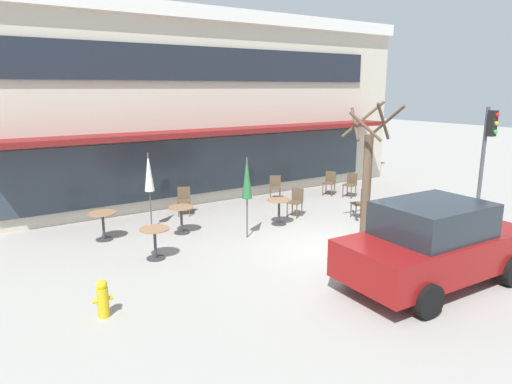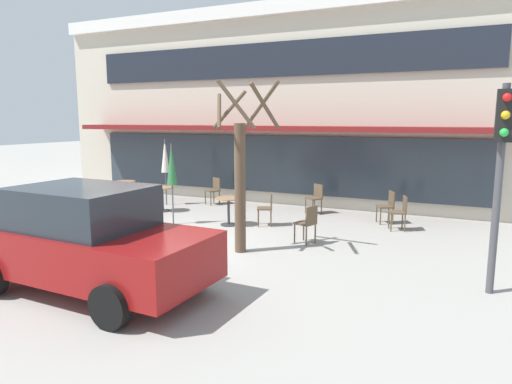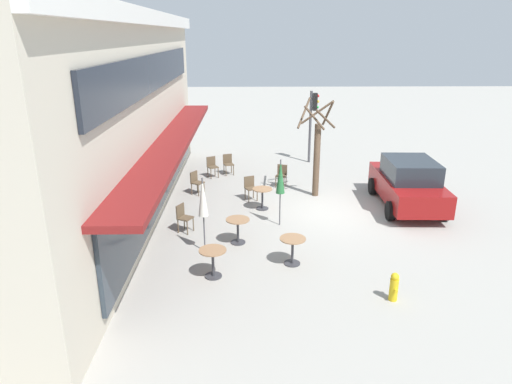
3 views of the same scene
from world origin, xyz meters
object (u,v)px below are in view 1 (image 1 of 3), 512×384
(cafe_chair_2, at_px, (184,199))
(cafe_chair_4, at_px, (296,200))
(cafe_chair_5, at_px, (330,181))
(street_tree, at_px, (367,173))
(cafe_chair_3, at_px, (361,202))
(traffic_light_pole, at_px, (487,143))
(cafe_chair_1, at_px, (351,183))
(patio_umbrella_cream_folded, at_px, (149,173))
(fire_hydrant, at_px, (103,298))
(cafe_table_near_wall, at_px, (181,215))
(cafe_table_by_tree, at_px, (279,208))
(patio_umbrella_green_folded, at_px, (247,179))
(parked_sedan, at_px, (434,244))
(cafe_table_streetside, at_px, (103,221))
(cafe_chair_0, at_px, (275,186))
(cafe_table_mid_patio, at_px, (155,238))

(cafe_chair_2, bearing_deg, cafe_chair_4, -36.28)
(cafe_chair_5, height_order, street_tree, street_tree)
(cafe_chair_3, height_order, traffic_light_pole, traffic_light_pole)
(cafe_chair_1, relative_size, cafe_chair_3, 1.00)
(cafe_chair_1, bearing_deg, patio_umbrella_cream_folded, 177.13)
(fire_hydrant, bearing_deg, cafe_table_near_wall, 49.30)
(cafe_chair_1, distance_m, traffic_light_pole, 4.73)
(patio_umbrella_cream_folded, bearing_deg, fire_hydrant, -119.65)
(cafe_table_near_wall, bearing_deg, cafe_chair_5, 10.51)
(cafe_table_by_tree, distance_m, cafe_chair_4, 1.05)
(patio_umbrella_cream_folded, bearing_deg, cafe_chair_2, 29.20)
(patio_umbrella_green_folded, relative_size, cafe_chair_2, 2.47)
(patio_umbrella_cream_folded, xyz_separation_m, cafe_chair_2, (1.39, 0.78, -1.10))
(cafe_table_by_tree, bearing_deg, cafe_table_near_wall, 163.62)
(cafe_chair_1, xyz_separation_m, fire_hydrant, (-10.22, -4.23, -0.17))
(cafe_chair_3, xyz_separation_m, parked_sedan, (-2.38, -4.31, 0.35))
(cafe_chair_1, bearing_deg, cafe_table_streetside, 179.74)
(cafe_table_streetside, relative_size, patio_umbrella_green_folded, 0.35)
(cafe_table_near_wall, relative_size, fire_hydrant, 1.08)
(cafe_table_streetside, height_order, patio_umbrella_green_folded, patio_umbrella_green_folded)
(cafe_table_streetside, height_order, parked_sedan, parked_sedan)
(cafe_table_by_tree, distance_m, cafe_chair_5, 4.37)
(patio_umbrella_cream_folded, xyz_separation_m, cafe_chair_1, (7.59, -0.38, -1.10))
(cafe_table_streetside, relative_size, cafe_chair_0, 0.85)
(cafe_chair_0, bearing_deg, parked_sedan, -101.09)
(patio_umbrella_cream_folded, relative_size, cafe_chair_5, 2.47)
(cafe_table_mid_patio, relative_size, fire_hydrant, 1.08)
(cafe_chair_0, bearing_deg, cafe_chair_5, -11.73)
(street_tree, bearing_deg, cafe_table_by_tree, 124.53)
(cafe_chair_4, height_order, traffic_light_pole, traffic_light_pole)
(cafe_table_mid_patio, xyz_separation_m, fire_hydrant, (-1.81, -2.18, -0.16))
(cafe_table_mid_patio, height_order, cafe_chair_3, cafe_chair_3)
(cafe_chair_0, relative_size, parked_sedan, 0.21)
(parked_sedan, bearing_deg, cafe_chair_4, 81.73)
(fire_hydrant, bearing_deg, cafe_chair_5, 26.59)
(cafe_chair_2, distance_m, fire_hydrant, 6.72)
(cafe_chair_3, bearing_deg, patio_umbrella_cream_folded, 155.90)
(cafe_chair_4, relative_size, traffic_light_pole, 0.26)
(cafe_chair_3, distance_m, cafe_chair_4, 2.02)
(cafe_chair_3, bearing_deg, cafe_chair_0, 104.56)
(cafe_chair_0, height_order, traffic_light_pole, traffic_light_pole)
(cafe_table_streetside, distance_m, cafe_chair_5, 8.65)
(cafe_table_by_tree, relative_size, cafe_chair_0, 0.85)
(street_tree, bearing_deg, cafe_chair_5, 59.43)
(patio_umbrella_green_folded, relative_size, patio_umbrella_cream_folded, 1.00)
(patio_umbrella_cream_folded, relative_size, street_tree, 0.60)
(cafe_chair_0, height_order, cafe_chair_3, same)
(patio_umbrella_cream_folded, bearing_deg, traffic_light_pole, -24.33)
(traffic_light_pole, xyz_separation_m, fire_hydrant, (-12.16, -0.29, -1.94))
(cafe_table_mid_patio, distance_m, cafe_chair_2, 3.89)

